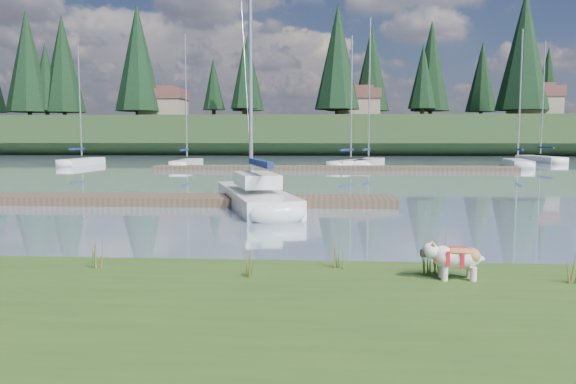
{
  "coord_description": "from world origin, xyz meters",
  "views": [
    {
      "loc": [
        1.57,
        -10.73,
        2.41
      ],
      "look_at": [
        0.87,
        -0.5,
        1.4
      ],
      "focal_mm": 35.0,
      "sensor_mm": 36.0,
      "label": 1
    }
  ],
  "objects": [
    {
      "name": "conifer_6",
      "position": [
        28.0,
        68.0,
        13.99
      ],
      "size": [
        7.04,
        7.04,
        17.0
      ],
      "color": "#382619",
      "rests_on": "ridge"
    },
    {
      "name": "house_2",
      "position": [
        30.0,
        69.0,
        7.31
      ],
      "size": [
        6.3,
        5.3,
        4.65
      ],
      "color": "gray",
      "rests_on": "ridge"
    },
    {
      "name": "weed_0",
      "position": [
        0.4,
        -2.66,
        0.56
      ],
      "size": [
        0.17,
        0.14,
        0.5
      ],
      "color": "#475B23",
      "rests_on": "bank"
    },
    {
      "name": "sailboat_bg_1",
      "position": [
        -9.56,
        34.11,
        0.33
      ],
      "size": [
        1.54,
        7.0,
        10.51
      ],
      "rotation": [
        0.0,
        0.0,
        1.59
      ],
      "color": "silver",
      "rests_on": "ground"
    },
    {
      "name": "weed_4",
      "position": [
        3.09,
        -2.39,
        0.55
      ],
      "size": [
        0.17,
        0.14,
        0.48
      ],
      "color": "#475B23",
      "rests_on": "bank"
    },
    {
      "name": "sailboat_main",
      "position": [
        -1.11,
        9.25,
        0.42
      ],
      "size": [
        4.15,
        8.76,
        12.46
      ],
      "rotation": [
        0.0,
        0.0,
        1.87
      ],
      "color": "silver",
      "rests_on": "ground"
    },
    {
      "name": "dock_near",
      "position": [
        -4.0,
        9.0,
        0.15
      ],
      "size": [
        16.0,
        2.0,
        0.3
      ],
      "primitive_type": "cube",
      "color": "#4C3D2C",
      "rests_on": "ground"
    },
    {
      "name": "house_1",
      "position": [
        6.0,
        71.0,
        7.31
      ],
      "size": [
        6.3,
        5.3,
        4.65
      ],
      "color": "gray",
      "rests_on": "ridge"
    },
    {
      "name": "conifer_4",
      "position": [
        3.0,
        66.0,
        13.09
      ],
      "size": [
        6.16,
        6.16,
        15.1
      ],
      "color": "#382619",
      "rests_on": "ridge"
    },
    {
      "name": "conifer_5",
      "position": [
        15.0,
        70.0,
        10.83
      ],
      "size": [
        3.96,
        3.96,
        10.35
      ],
      "color": "#382619",
      "rests_on": "ridge"
    },
    {
      "name": "conifer_1",
      "position": [
        -40.0,
        71.0,
        11.28
      ],
      "size": [
        4.4,
        4.4,
        11.3
      ],
      "color": "#382619",
      "rests_on": "ridge"
    },
    {
      "name": "ridge",
      "position": [
        0.0,
        73.0,
        2.5
      ],
      "size": [
        200.0,
        20.0,
        5.0
      ],
      "primitive_type": "cube",
      "color": "#1E3118",
      "rests_on": "ground"
    },
    {
      "name": "house_0",
      "position": [
        -22.0,
        70.0,
        7.31
      ],
      "size": [
        6.3,
        5.3,
        4.65
      ],
      "color": "gray",
      "rests_on": "ridge"
    },
    {
      "name": "sailboat_bg_4",
      "position": [
        17.09,
        36.29,
        0.33
      ],
      "size": [
        2.62,
        7.56,
        11.0
      ],
      "rotation": [
        0.0,
        0.0,
        1.41
      ],
      "color": "silver",
      "rests_on": "ground"
    },
    {
      "name": "weed_2",
      "position": [
        3.27,
        -2.27,
        0.66
      ],
      "size": [
        0.17,
        0.14,
        0.74
      ],
      "color": "#475B23",
      "rests_on": "bank"
    },
    {
      "name": "conifer_2",
      "position": [
        -25.0,
        68.0,
        13.54
      ],
      "size": [
        6.6,
        6.6,
        16.05
      ],
      "color": "#382619",
      "rests_on": "ridge"
    },
    {
      "name": "weed_5",
      "position": [
        5.05,
        -2.75,
        0.57
      ],
      "size": [
        0.17,
        0.14,
        0.52
      ],
      "color": "#475B23",
      "rests_on": "bank"
    },
    {
      "name": "sailboat_bg_5",
      "position": [
        21.97,
        45.25,
        0.32
      ],
      "size": [
        2.55,
        8.2,
        11.52
      ],
      "rotation": [
        0.0,
        0.0,
        1.69
      ],
      "color": "silver",
      "rests_on": "ground"
    },
    {
      "name": "ground",
      "position": [
        0.0,
        30.0,
        0.0
      ],
      "size": [
        200.0,
        200.0,
        0.0
      ],
      "primitive_type": "plane",
      "color": "#7B8EA2",
      "rests_on": "ground"
    },
    {
      "name": "bulldog",
      "position": [
        3.45,
        -2.6,
        0.68
      ],
      "size": [
        0.87,
        0.38,
        0.53
      ],
      "rotation": [
        0.0,
        0.0,
        3.14
      ],
      "color": "silver",
      "rests_on": "bank"
    },
    {
      "name": "conifer_3",
      "position": [
        -10.0,
        72.0,
        11.74
      ],
      "size": [
        4.84,
        4.84,
        12.25
      ],
      "color": "#382619",
      "rests_on": "ridge"
    },
    {
      "name": "sailboat_bg_3",
      "position": [
        5.23,
        36.61,
        0.32
      ],
      "size": [
        3.55,
        8.41,
        12.1
      ],
      "rotation": [
        0.0,
        0.0,
        1.33
      ],
      "color": "silver",
      "rests_on": "ground"
    },
    {
      "name": "weed_1",
      "position": [
        1.8,
        -2.02,
        0.55
      ],
      "size": [
        0.17,
        0.14,
        0.47
      ],
      "color": "#475B23",
      "rests_on": "bank"
    },
    {
      "name": "mud_lip",
      "position": [
        0.0,
        -1.6,
        0.07
      ],
      "size": [
        60.0,
        0.5,
        0.14
      ],
      "primitive_type": "cube",
      "color": "#33281C",
      "rests_on": "ground"
    },
    {
      "name": "sailboat_bg_0",
      "position": [
        -19.26,
        36.53,
        0.32
      ],
      "size": [
        1.63,
        7.07,
        10.3
      ],
      "rotation": [
        0.0,
        0.0,
        1.54
      ],
      "color": "silver",
      "rests_on": "ground"
    },
    {
      "name": "sailboat_bg_2",
      "position": [
        3.78,
        34.39,
        0.33
      ],
      "size": [
        4.22,
        6.68,
        10.34
      ],
      "rotation": [
        0.0,
        0.0,
        1.11
      ],
      "color": "silver",
      "rests_on": "ground"
    },
    {
      "name": "dock_far",
      "position": [
        2.0,
        30.0,
        0.15
      ],
      "size": [
        26.0,
        2.2,
        0.3
      ],
      "primitive_type": "cube",
      "color": "#4C3D2C",
      "rests_on": "ground"
    },
    {
      "name": "weed_3",
      "position": [
        -2.0,
        -2.3,
        0.56
      ],
      "size": [
        0.17,
        0.14,
        0.5
      ],
      "color": "#475B23",
      "rests_on": "bank"
    }
  ]
}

